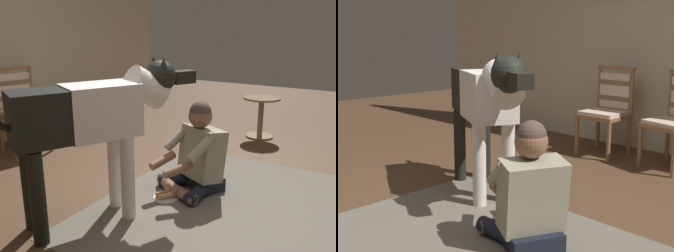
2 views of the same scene
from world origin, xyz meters
TOP-DOWN VIEW (x-y plane):
  - ground_plane at (0.00, 0.00)m, footprint 13.17×13.17m
  - area_rug at (0.22, -0.17)m, footprint 2.34×1.91m
  - dining_chair_right_of_pair at (0.31, 2.49)m, footprint 0.56×0.56m
  - person_sitting_on_floor at (0.39, 0.18)m, footprint 0.70×0.63m
  - large_dog at (-0.46, 0.59)m, footprint 1.50×0.83m
  - hot_dog_on_plate at (0.10, 0.32)m, footprint 0.23×0.23m
  - round_side_table at (2.30, 0.22)m, footprint 0.48×0.48m

SIDE VIEW (x-z plane):
  - ground_plane at x=0.00m, z-range 0.00..0.00m
  - area_rug at x=0.22m, z-range 0.00..0.01m
  - hot_dog_on_plate at x=0.10m, z-range 0.00..0.06m
  - round_side_table at x=2.30m, z-range 0.06..0.60m
  - person_sitting_on_floor at x=0.39m, z-range -0.07..0.75m
  - dining_chair_right_of_pair at x=0.31m, z-range 0.05..1.03m
  - large_dog at x=-0.46m, z-range 0.20..1.42m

